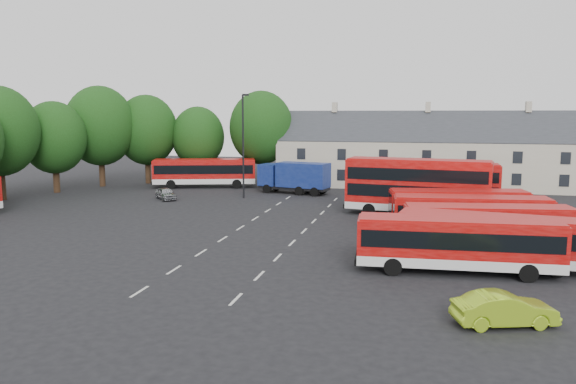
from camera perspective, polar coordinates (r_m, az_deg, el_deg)
name	(u,v)px	position (r m, az deg, el deg)	size (l,w,h in m)	color
ground	(232,233)	(41.47, -5.72, -4.19)	(140.00, 140.00, 0.00)	black
lane_markings	(272,229)	(42.63, -1.66, -3.82)	(5.15, 33.80, 0.01)	beige
treeline	(113,132)	(66.99, -17.34, 5.88)	(29.92, 32.59, 12.01)	black
terrace_houses	(426,155)	(68.49, 13.87, 3.68)	(35.70, 7.13, 10.06)	beige
bus_row_a	(458,240)	(32.12, 16.86, -4.73)	(10.96, 3.10, 3.06)	silver
bus_row_b	(492,236)	(34.20, 20.00, -4.20)	(10.76, 4.06, 2.97)	silver
bus_row_c	(488,224)	(37.82, 19.67, -3.08)	(10.63, 3.82, 2.94)	silver
bus_row_d	(471,213)	(41.22, 18.08, -2.08)	(10.78, 3.38, 3.00)	silver
bus_row_e	(458,205)	(44.97, 16.87, -1.28)	(10.57, 4.05, 2.92)	silver
bus_dd_south	(417,184)	(48.77, 13.01, 0.80)	(12.23, 4.45, 4.90)	silver
bus_dd_north	(436,184)	(51.71, 14.82, 0.80)	(10.69, 2.55, 4.38)	silver
bus_north	(205,170)	(67.22, -8.46, 2.18)	(12.21, 6.01, 3.37)	silver
box_truck	(295,176)	(61.41, 0.70, 1.63)	(8.16, 4.09, 3.42)	black
silver_car	(166,194)	(58.63, -12.32, -0.15)	(1.44, 3.58, 1.22)	#9C9EA4
lime_car	(504,309)	(25.32, 21.13, -11.06)	(1.47, 4.20, 1.39)	#95BE1D
lamppost	(243,143)	(57.91, -4.56, 4.97)	(0.74, 0.31, 10.69)	black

